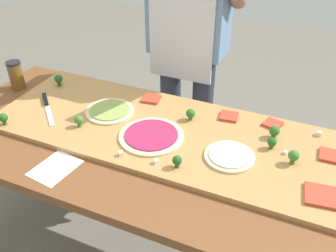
{
  "coord_description": "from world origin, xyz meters",
  "views": [
    {
      "loc": [
        0.58,
        -1.11,
        1.71
      ],
      "look_at": [
        0.07,
        0.07,
        0.83
      ],
      "focal_mm": 40.17,
      "sensor_mm": 36.0,
      "label": 1
    }
  ],
  "objects_px": {
    "recipe_note": "(55,168)",
    "broccoli_floret_front_right": "(294,156)",
    "prep_table": "(147,160)",
    "cook_center": "(188,35)",
    "broccoli_floret_center_left": "(191,114)",
    "cheese_crumble_a": "(285,152)",
    "pizza_slice_near_left": "(330,156)",
    "broccoli_floret_back_right": "(272,142)",
    "sauce_jar": "(16,75)",
    "pizza_whole_pesto_green": "(110,111)",
    "cheese_crumble_b": "(319,134)",
    "pizza_whole_cheese_artichoke": "(229,156)",
    "broccoli_floret_back_mid": "(3,118)",
    "chefs_knife": "(47,105)",
    "pizza_slice_far_left": "(273,124)",
    "pizza_whole_beet_magenta": "(151,136)",
    "broccoli_floret_center_right": "(177,161)",
    "pizza_slice_center": "(229,116)",
    "cheese_crumble_d": "(121,154)",
    "pizza_slice_near_right": "(151,99)",
    "pizza_slice_far_right": "(321,196)",
    "broccoli_floret_front_mid": "(79,120)",
    "broccoli_floret_front_left": "(59,79)",
    "broccoli_floret_back_left": "(274,131)",
    "cheese_crumble_c": "(156,161)"
  },
  "relations": [
    {
      "from": "broccoli_floret_back_right",
      "to": "recipe_note",
      "type": "distance_m",
      "value": 0.85
    },
    {
      "from": "pizza_slice_center",
      "to": "cheese_crumble_d",
      "type": "distance_m",
      "value": 0.53
    },
    {
      "from": "prep_table",
      "to": "cook_center",
      "type": "distance_m",
      "value": 0.73
    },
    {
      "from": "chefs_knife",
      "to": "pizza_whole_beet_magenta",
      "type": "relative_size",
      "value": 0.81
    },
    {
      "from": "broccoli_floret_front_mid",
      "to": "broccoli_floret_center_right",
      "type": "xyz_separation_m",
      "value": [
        0.49,
        -0.08,
        -0.0
      ]
    },
    {
      "from": "pizza_slice_near_left",
      "to": "cheese_crumble_c",
      "type": "bearing_deg",
      "value": -153.17
    },
    {
      "from": "pizza_whole_cheese_artichoke",
      "to": "cheese_crumble_a",
      "type": "height_order",
      "value": "pizza_whole_cheese_artichoke"
    },
    {
      "from": "chefs_knife",
      "to": "pizza_slice_near_right",
      "type": "distance_m",
      "value": 0.49
    },
    {
      "from": "prep_table",
      "to": "broccoli_floret_front_mid",
      "type": "bearing_deg",
      "value": -174.07
    },
    {
      "from": "prep_table",
      "to": "broccoli_floret_center_right",
      "type": "bearing_deg",
      "value": -30.72
    },
    {
      "from": "recipe_note",
      "to": "broccoli_floret_front_right",
      "type": "bearing_deg",
      "value": 23.77
    },
    {
      "from": "pizza_whole_beet_magenta",
      "to": "broccoli_floret_front_right",
      "type": "height_order",
      "value": "broccoli_floret_front_right"
    },
    {
      "from": "pizza_whole_pesto_green",
      "to": "broccoli_floret_back_mid",
      "type": "bearing_deg",
      "value": -143.68
    },
    {
      "from": "cheese_crumble_d",
      "to": "sauce_jar",
      "type": "height_order",
      "value": "sauce_jar"
    },
    {
      "from": "pizza_slice_far_left",
      "to": "broccoli_floret_front_mid",
      "type": "bearing_deg",
      "value": -155.68
    },
    {
      "from": "pizza_slice_near_left",
      "to": "broccoli_floret_back_right",
      "type": "relative_size",
      "value": 1.65
    },
    {
      "from": "broccoli_floret_back_left",
      "to": "cook_center",
      "type": "distance_m",
      "value": 0.72
    },
    {
      "from": "cook_center",
      "to": "recipe_note",
      "type": "bearing_deg",
      "value": -100.62
    },
    {
      "from": "prep_table",
      "to": "cheese_crumble_b",
      "type": "relative_size",
      "value": 98.26
    },
    {
      "from": "pizza_whole_pesto_green",
      "to": "cheese_crumble_b",
      "type": "distance_m",
      "value": 0.92
    },
    {
      "from": "broccoli_floret_front_mid",
      "to": "broccoli_floret_front_left",
      "type": "bearing_deg",
      "value": 138.96
    },
    {
      "from": "cheese_crumble_c",
      "to": "recipe_note",
      "type": "bearing_deg",
      "value": -155.79
    },
    {
      "from": "pizza_whole_beet_magenta",
      "to": "broccoli_floret_center_right",
      "type": "distance_m",
      "value": 0.22
    },
    {
      "from": "broccoli_floret_front_left",
      "to": "prep_table",
      "type": "bearing_deg",
      "value": -21.18
    },
    {
      "from": "broccoli_floret_front_left",
      "to": "broccoli_floret_front_right",
      "type": "relative_size",
      "value": 1.03
    },
    {
      "from": "broccoli_floret_back_mid",
      "to": "broccoli_floret_back_left",
      "type": "xyz_separation_m",
      "value": [
        1.09,
        0.37,
        -0.0
      ]
    },
    {
      "from": "recipe_note",
      "to": "broccoli_floret_back_mid",
      "type": "bearing_deg",
      "value": 160.22
    },
    {
      "from": "pizza_whole_pesto_green",
      "to": "broccoli_floret_center_right",
      "type": "distance_m",
      "value": 0.49
    },
    {
      "from": "cheese_crumble_d",
      "to": "pizza_slice_center",
      "type": "bearing_deg",
      "value": 54.39
    },
    {
      "from": "broccoli_floret_back_left",
      "to": "pizza_slice_far_left",
      "type": "bearing_deg",
      "value": 102.8
    },
    {
      "from": "broccoli_floret_center_left",
      "to": "cheese_crumble_a",
      "type": "bearing_deg",
      "value": -10.23
    },
    {
      "from": "broccoli_floret_front_right",
      "to": "cheese_crumble_d",
      "type": "bearing_deg",
      "value": -160.61
    },
    {
      "from": "prep_table",
      "to": "cook_center",
      "type": "relative_size",
      "value": 1.11
    },
    {
      "from": "pizza_whole_cheese_artichoke",
      "to": "pizza_slice_far_right",
      "type": "relative_size",
      "value": 1.83
    },
    {
      "from": "broccoli_floret_back_right",
      "to": "broccoli_floret_center_right",
      "type": "distance_m",
      "value": 0.39
    },
    {
      "from": "recipe_note",
      "to": "cook_center",
      "type": "distance_m",
      "value": 0.98
    },
    {
      "from": "pizza_whole_cheese_artichoke",
      "to": "broccoli_floret_back_mid",
      "type": "xyz_separation_m",
      "value": [
        -0.96,
        -0.17,
        0.03
      ]
    },
    {
      "from": "broccoli_floret_back_left",
      "to": "recipe_note",
      "type": "relative_size",
      "value": 0.32
    },
    {
      "from": "broccoli_floret_back_mid",
      "to": "pizza_slice_center",
      "type": "bearing_deg",
      "value": 26.92
    },
    {
      "from": "pizza_slice_near_right",
      "to": "broccoli_floret_center_right",
      "type": "distance_m",
      "value": 0.51
    },
    {
      "from": "pizza_slice_near_right",
      "to": "pizza_slice_far_right",
      "type": "bearing_deg",
      "value": -23.71
    },
    {
      "from": "pizza_slice_far_right",
      "to": "broccoli_floret_back_mid",
      "type": "distance_m",
      "value": 1.31
    },
    {
      "from": "pizza_whole_beet_magenta",
      "to": "broccoli_floret_front_mid",
      "type": "bearing_deg",
      "value": -170.46
    },
    {
      "from": "pizza_whole_cheese_artichoke",
      "to": "pizza_whole_pesto_green",
      "type": "relative_size",
      "value": 0.88
    },
    {
      "from": "chefs_knife",
      "to": "pizza_slice_far_left",
      "type": "relative_size",
      "value": 3.06
    },
    {
      "from": "prep_table",
      "to": "broccoli_floret_back_mid",
      "type": "distance_m",
      "value": 0.65
    },
    {
      "from": "broccoli_floret_back_mid",
      "to": "sauce_jar",
      "type": "xyz_separation_m",
      "value": [
        -0.21,
        0.31,
        0.02
      ]
    },
    {
      "from": "pizza_slice_far_left",
      "to": "broccoli_floret_center_right",
      "type": "xyz_separation_m",
      "value": [
        -0.27,
        -0.42,
        0.02
      ]
    },
    {
      "from": "chefs_knife",
      "to": "cheese_crumble_d",
      "type": "bearing_deg",
      "value": -20.12
    },
    {
      "from": "recipe_note",
      "to": "sauce_jar",
      "type": "bearing_deg",
      "value": 142.15
    }
  ]
}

